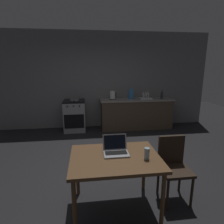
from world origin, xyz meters
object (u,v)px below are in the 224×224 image
(electric_kettle, at_px, (113,95))
(frying_pan, at_px, (74,100))
(chair, at_px, (173,164))
(bottle, at_px, (162,95))
(dish_rack, at_px, (146,97))
(stove_oven, at_px, (75,116))
(drinking_glass, at_px, (147,154))
(laptop, at_px, (116,150))
(dining_table, at_px, (115,162))
(cereal_box, at_px, (131,94))

(electric_kettle, height_order, frying_pan, electric_kettle)
(chair, relative_size, electric_kettle, 3.59)
(bottle, height_order, dish_rack, bottle)
(stove_oven, bearing_deg, electric_kettle, 0.13)
(electric_kettle, xyz_separation_m, bottle, (1.47, -0.05, 0.00))
(drinking_glass, bearing_deg, chair, 27.38)
(laptop, bearing_deg, dining_table, -98.17)
(laptop, xyz_separation_m, cereal_box, (0.95, 3.21, 0.24))
(electric_kettle, bearing_deg, laptop, -97.07)
(bottle, height_order, frying_pan, bottle)
(dining_table, relative_size, laptop, 3.50)
(chair, height_order, laptop, laptop)
(frying_pan, bearing_deg, dining_table, -78.27)
(chair, distance_m, bottle, 3.32)
(chair, distance_m, electric_kettle, 3.23)
(dining_table, relative_size, electric_kettle, 4.47)
(chair, bearing_deg, dish_rack, 80.98)
(bottle, distance_m, frying_pan, 2.57)
(cereal_box, bearing_deg, drinking_glass, -99.91)
(electric_kettle, bearing_deg, frying_pan, -178.51)
(drinking_glass, bearing_deg, dining_table, 163.39)
(stove_oven, distance_m, dish_rack, 2.16)
(chair, bearing_deg, electric_kettle, 98.84)
(laptop, xyz_separation_m, bottle, (1.87, 3.14, 0.22))
(dining_table, bearing_deg, drinking_glass, -16.61)
(drinking_glass, relative_size, cereal_box, 0.49)
(stove_oven, bearing_deg, frying_pan, -54.18)
(laptop, bearing_deg, bottle, 63.05)
(frying_pan, height_order, drinking_glass, frying_pan)
(chair, xyz_separation_m, electric_kettle, (-0.43, 3.16, 0.49))
(electric_kettle, distance_m, drinking_glass, 3.41)
(electric_kettle, height_order, drinking_glass, electric_kettle)
(stove_oven, xyz_separation_m, cereal_box, (1.67, 0.02, 0.59))
(bottle, height_order, cereal_box, cereal_box)
(drinking_glass, bearing_deg, cereal_box, 80.09)
(drinking_glass, xyz_separation_m, cereal_box, (0.60, 3.43, 0.21))
(electric_kettle, xyz_separation_m, cereal_box, (0.55, 0.02, 0.03))
(dish_rack, bearing_deg, laptop, -113.50)
(laptop, bearing_deg, electric_kettle, 86.71)
(stove_oven, height_order, drinking_glass, drinking_glass)
(stove_oven, distance_m, cereal_box, 1.77)
(dining_table, relative_size, dish_rack, 3.30)
(laptop, height_order, dish_rack, dish_rack)
(frying_pan, height_order, cereal_box, cereal_box)
(dining_table, bearing_deg, frying_pan, 101.73)
(laptop, bearing_deg, chair, 6.30)
(electric_kettle, height_order, bottle, bottle)
(dining_table, bearing_deg, laptop, 78.05)
(chair, relative_size, dish_rack, 2.65)
(bottle, relative_size, dish_rack, 0.77)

